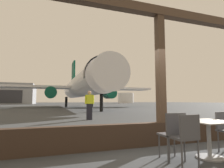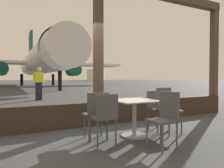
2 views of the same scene
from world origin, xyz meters
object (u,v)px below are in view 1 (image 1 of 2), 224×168
ground_crew_worker (89,105)px  distant_hangar (4,94)px  cafe_chair_window_right (173,132)px  cafe_chair_aisle_right (186,134)px  dining_table (209,135)px  airplane (82,85)px  fuel_storage_tank (126,98)px

ground_crew_worker → distant_hangar: size_ratio=0.08×
cafe_chair_window_right → cafe_chair_aisle_right: 0.33m
dining_table → airplane: bearing=85.7°
cafe_chair_aisle_right → airplane: (2.90, 28.55, 3.25)m
dining_table → fuel_storage_tank: bearing=68.0°
airplane → ground_crew_worker: 20.74m
dining_table → fuel_storage_tank: 94.74m
ground_crew_worker → dining_table: bearing=-84.4°
dining_table → ground_crew_worker: 8.03m
dining_table → ground_crew_worker: (-0.78, 7.98, 0.46)m
ground_crew_worker → fuel_storage_tank: bearing=65.6°
cafe_chair_aisle_right → ground_crew_worker: (-0.02, 8.23, 0.36)m
airplane → distant_hangar: (-21.40, 44.50, -0.17)m
cafe_chair_window_right → ground_crew_worker: bearing=90.0°
dining_table → ground_crew_worker: bearing=95.6°
distant_hangar → cafe_chair_window_right: bearing=-75.7°
cafe_chair_aisle_right → fuel_storage_tank: 95.25m
cafe_chair_window_right → airplane: (2.91, 28.22, 3.25)m
cafe_chair_aisle_right → ground_crew_worker: 8.23m
dining_table → distant_hangar: bearing=104.8°
cafe_chair_window_right → distant_hangar: bearing=104.3°
fuel_storage_tank → distant_hangar: bearing=-164.6°
airplane → cafe_chair_aisle_right: bearing=-95.8°
dining_table → fuel_storage_tank: fuel_storage_tank is taller
cafe_chair_window_right → fuel_storage_tank: 94.95m
fuel_storage_tank → cafe_chair_window_right: bearing=-112.4°
cafe_chair_aisle_right → airplane: airplane is taller
dining_table → distant_hangar: size_ratio=0.04×
dining_table → ground_crew_worker: size_ratio=0.48×
fuel_storage_tank → ground_crew_worker: bearing=-114.4°
dining_table → airplane: size_ratio=0.03×
distant_hangar → fuel_storage_tank: bearing=15.4°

